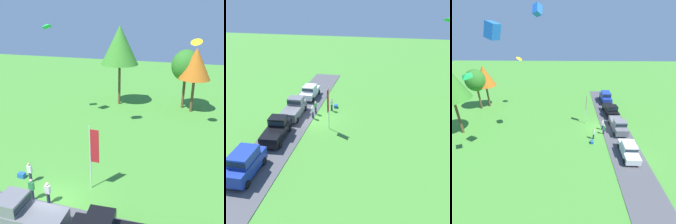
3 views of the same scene
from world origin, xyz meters
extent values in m
plane|color=#478E33|center=(0.00, 0.00, 0.00)|extent=(120.00, 120.00, 0.00)
cube|color=#4C4C51|center=(0.00, -2.33, 0.03)|extent=(36.00, 4.40, 0.06)
cube|color=white|center=(-6.64, -2.43, 0.80)|extent=(4.44, 1.90, 0.80)
cube|color=white|center=(-6.54, -2.43, 1.55)|extent=(2.04, 1.68, 0.70)
cube|color=#19232D|center=(-6.54, -2.43, 1.55)|extent=(2.08, 1.65, 0.38)
cylinder|color=black|center=(-8.15, -3.25, 0.40)|extent=(0.69, 0.26, 0.68)
cylinder|color=black|center=(-8.12, -1.54, 0.40)|extent=(0.69, 0.26, 0.68)
cylinder|color=black|center=(-5.16, -3.32, 0.40)|extent=(0.69, 0.26, 0.68)
cylinder|color=black|center=(-5.12, -1.61, 0.40)|extent=(0.69, 0.26, 0.68)
cube|color=slate|center=(-0.40, -2.61, 0.90)|extent=(5.04, 2.02, 1.00)
cube|color=slate|center=(-1.20, -2.63, 1.80)|extent=(1.54, 1.80, 0.80)
cube|color=#19232D|center=(-1.20, -2.63, 1.80)|extent=(1.57, 1.76, 0.44)
cylinder|color=black|center=(-2.07, -3.55, 0.40)|extent=(0.69, 0.26, 0.68)
cylinder|color=black|center=(-2.12, -1.75, 0.40)|extent=(0.69, 0.26, 0.68)
cylinder|color=black|center=(1.32, -3.47, 0.40)|extent=(0.69, 0.26, 0.68)
cylinder|color=black|center=(1.28, -1.66, 0.40)|extent=(0.69, 0.26, 0.68)
cube|color=black|center=(5.13, -2.59, 0.90)|extent=(5.13, 2.26, 1.00)
cube|color=black|center=(4.33, -2.65, 1.80)|extent=(1.62, 1.86, 0.80)
cube|color=#19232D|center=(4.33, -2.65, 1.80)|extent=(1.65, 1.83, 0.44)
cylinder|color=black|center=(3.50, -3.61, 0.40)|extent=(0.70, 0.29, 0.68)
cylinder|color=black|center=(3.37, -1.81, 0.40)|extent=(0.70, 0.29, 0.68)
cylinder|color=black|center=(6.89, -3.36, 0.40)|extent=(0.70, 0.29, 0.68)
cylinder|color=black|center=(6.76, -1.56, 0.40)|extent=(0.70, 0.29, 0.68)
cube|color=#1E389E|center=(11.14, -2.81, 0.95)|extent=(4.62, 1.96, 1.10)
cube|color=#1E389E|center=(11.14, -2.81, 1.92)|extent=(2.62, 1.79, 0.84)
cube|color=#19232D|center=(11.14, -2.81, 1.92)|extent=(2.67, 1.76, 0.46)
cylinder|color=black|center=(9.59, -3.73, 0.40)|extent=(0.68, 0.25, 0.68)
cylinder|color=black|center=(9.57, -1.92, 0.40)|extent=(0.68, 0.25, 0.68)
cylinder|color=black|center=(12.72, -3.69, 0.40)|extent=(0.68, 0.25, 0.68)
cylinder|color=black|center=(12.69, -1.88, 0.40)|extent=(0.68, 0.25, 0.68)
cylinder|color=#2D334C|center=(-1.56, -0.19, 0.44)|extent=(0.24, 0.24, 0.88)
cube|color=#2D8E47|center=(-1.56, -0.19, 1.18)|extent=(0.36, 0.22, 0.60)
sphere|color=beige|center=(-1.56, -0.19, 1.60)|extent=(0.22, 0.22, 0.22)
cylinder|color=#2D334C|center=(-0.29, -0.20, 0.44)|extent=(0.24, 0.24, 0.88)
cube|color=white|center=(-0.29, -0.20, 1.18)|extent=(0.36, 0.22, 0.60)
sphere|color=beige|center=(-0.29, -0.20, 1.60)|extent=(0.22, 0.22, 0.22)
cylinder|color=#2D334C|center=(-2.90, 1.59, 0.44)|extent=(0.24, 0.24, 0.88)
cube|color=white|center=(-2.90, 1.59, 1.18)|extent=(0.36, 0.22, 0.60)
sphere|color=tan|center=(-2.90, 1.59, 1.60)|extent=(0.22, 0.22, 0.22)
cylinder|color=silver|center=(1.85, 2.32, 2.54)|extent=(0.08, 0.08, 5.09)
cube|color=red|center=(2.20, 2.32, 3.56)|extent=(0.64, 0.04, 2.54)
cube|color=blue|center=(-3.96, 1.91, 0.20)|extent=(0.56, 0.40, 0.40)
pyramid|color=green|center=(-8.54, 15.18, 11.06)|extent=(1.31, 1.35, 0.70)
camera|label=1|loc=(8.28, -12.95, 12.26)|focal=42.00mm
camera|label=2|loc=(27.29, 8.36, 14.52)|focal=42.00mm
camera|label=3|loc=(-24.62, 5.49, 15.37)|focal=28.00mm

